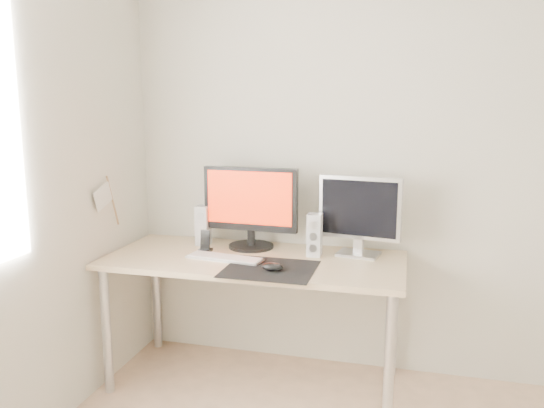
{
  "coord_description": "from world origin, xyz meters",
  "views": [
    {
      "loc": [
        -0.14,
        -1.27,
        1.52
      ],
      "look_at": [
        -0.86,
        1.48,
        1.01
      ],
      "focal_mm": 35.0,
      "sensor_mm": 36.0,
      "label": 1
    }
  ],
  "objects_px": {
    "main_monitor": "(250,205)",
    "second_monitor": "(360,212)",
    "mouse": "(272,267)",
    "speaker_left": "(203,225)",
    "desk": "(254,271)",
    "keyboard": "(225,258)",
    "speaker_right": "(315,235)",
    "phone_dock": "(205,245)"
  },
  "relations": [
    {
      "from": "main_monitor",
      "to": "second_monitor",
      "type": "xyz_separation_m",
      "value": [
        0.62,
        -0.0,
        -0.01
      ]
    },
    {
      "from": "mouse",
      "to": "speaker_left",
      "type": "height_order",
      "value": "speaker_left"
    },
    {
      "from": "desk",
      "to": "keyboard",
      "type": "xyz_separation_m",
      "value": [
        -0.14,
        -0.07,
        0.09
      ]
    },
    {
      "from": "desk",
      "to": "speaker_left",
      "type": "distance_m",
      "value": 0.46
    },
    {
      "from": "mouse",
      "to": "second_monitor",
      "type": "relative_size",
      "value": 0.25
    },
    {
      "from": "second_monitor",
      "to": "keyboard",
      "type": "bearing_deg",
      "value": -159.29
    },
    {
      "from": "desk",
      "to": "speaker_right",
      "type": "distance_m",
      "value": 0.38
    },
    {
      "from": "speaker_right",
      "to": "speaker_left",
      "type": "bearing_deg",
      "value": 173.86
    },
    {
      "from": "second_monitor",
      "to": "phone_dock",
      "type": "height_order",
      "value": "second_monitor"
    },
    {
      "from": "speaker_right",
      "to": "keyboard",
      "type": "distance_m",
      "value": 0.5
    },
    {
      "from": "main_monitor",
      "to": "phone_dock",
      "type": "bearing_deg",
      "value": -149.06
    },
    {
      "from": "desk",
      "to": "second_monitor",
      "type": "bearing_deg",
      "value": 18.9
    },
    {
      "from": "second_monitor",
      "to": "phone_dock",
      "type": "bearing_deg",
      "value": -171.01
    },
    {
      "from": "main_monitor",
      "to": "keyboard",
      "type": "relative_size",
      "value": 1.27
    },
    {
      "from": "speaker_right",
      "to": "keyboard",
      "type": "xyz_separation_m",
      "value": [
        -0.45,
        -0.19,
        -0.11
      ]
    },
    {
      "from": "mouse",
      "to": "speaker_right",
      "type": "bearing_deg",
      "value": 65.17
    },
    {
      "from": "second_monitor",
      "to": "speaker_right",
      "type": "bearing_deg",
      "value": -163.28
    },
    {
      "from": "mouse",
      "to": "keyboard",
      "type": "relative_size",
      "value": 0.26
    },
    {
      "from": "second_monitor",
      "to": "speaker_left",
      "type": "xyz_separation_m",
      "value": [
        -0.91,
        0.0,
        -0.12
      ]
    },
    {
      "from": "desk",
      "to": "phone_dock",
      "type": "distance_m",
      "value": 0.33
    },
    {
      "from": "desk",
      "to": "second_monitor",
      "type": "height_order",
      "value": "second_monitor"
    },
    {
      "from": "keyboard",
      "to": "phone_dock",
      "type": "relative_size",
      "value": 3.53
    },
    {
      "from": "desk",
      "to": "mouse",
      "type": "bearing_deg",
      "value": -53.61
    },
    {
      "from": "phone_dock",
      "to": "keyboard",
      "type": "bearing_deg",
      "value": -37.91
    },
    {
      "from": "second_monitor",
      "to": "mouse",
      "type": "bearing_deg",
      "value": -133.95
    },
    {
      "from": "speaker_left",
      "to": "phone_dock",
      "type": "height_order",
      "value": "speaker_left"
    },
    {
      "from": "second_monitor",
      "to": "phone_dock",
      "type": "distance_m",
      "value": 0.88
    },
    {
      "from": "speaker_right",
      "to": "keyboard",
      "type": "bearing_deg",
      "value": -157.32
    },
    {
      "from": "speaker_left",
      "to": "main_monitor",
      "type": "bearing_deg",
      "value": -0.18
    },
    {
      "from": "mouse",
      "to": "second_monitor",
      "type": "distance_m",
      "value": 0.59
    },
    {
      "from": "mouse",
      "to": "keyboard",
      "type": "distance_m",
      "value": 0.33
    },
    {
      "from": "mouse",
      "to": "keyboard",
      "type": "bearing_deg",
      "value": 154.79
    },
    {
      "from": "desk",
      "to": "speaker_right",
      "type": "xyz_separation_m",
      "value": [
        0.31,
        0.12,
        0.19
      ]
    },
    {
      "from": "main_monitor",
      "to": "speaker_right",
      "type": "xyz_separation_m",
      "value": [
        0.38,
        -0.07,
        -0.14
      ]
    },
    {
      "from": "main_monitor",
      "to": "speaker_right",
      "type": "height_order",
      "value": "main_monitor"
    },
    {
      "from": "second_monitor",
      "to": "keyboard",
      "type": "height_order",
      "value": "second_monitor"
    },
    {
      "from": "speaker_right",
      "to": "keyboard",
      "type": "relative_size",
      "value": 0.54
    },
    {
      "from": "desk",
      "to": "speaker_right",
      "type": "height_order",
      "value": "speaker_right"
    },
    {
      "from": "main_monitor",
      "to": "phone_dock",
      "type": "distance_m",
      "value": 0.34
    },
    {
      "from": "speaker_left",
      "to": "second_monitor",
      "type": "bearing_deg",
      "value": -0.19
    },
    {
      "from": "mouse",
      "to": "speaker_right",
      "type": "height_order",
      "value": "speaker_right"
    },
    {
      "from": "mouse",
      "to": "speaker_right",
      "type": "xyz_separation_m",
      "value": [
        0.15,
        0.33,
        0.09
      ]
    }
  ]
}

